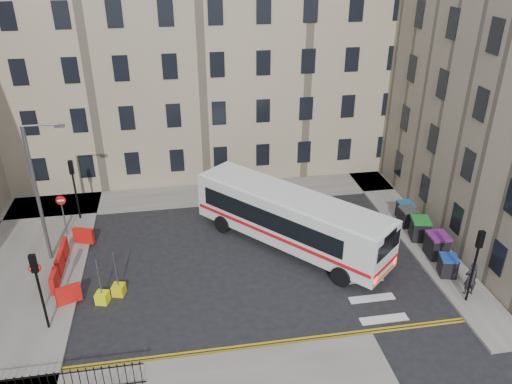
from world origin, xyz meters
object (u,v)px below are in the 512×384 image
object	(u,v)px
wheelie_bin_c	(420,229)
bollard_yellow	(102,298)
streetlamp	(37,193)
wheelie_bin_b	(437,245)
bus	(290,217)
wheelie_bin_d	(407,217)
pedestrian	(471,279)
wheelie_bin_e	(405,210)
bollard_chevron	(119,290)
wheelie_bin_a	(448,265)

from	to	relation	value
wheelie_bin_c	bollard_yellow	distance (m)	18.76
streetlamp	wheelie_bin_b	world-z (taller)	streetlamp
streetlamp	bus	world-z (taller)	streetlamp
wheelie_bin_b	wheelie_bin_d	xyz separation A→B (m)	(-0.17, 3.57, -0.12)
wheelie_bin_b	bollard_yellow	xyz separation A→B (m)	(-18.65, -0.89, -0.56)
wheelie_bin_b	pedestrian	distance (m)	3.54
wheelie_bin_b	bollard_yellow	bearing A→B (deg)	-175.43
wheelie_bin_c	bollard_yellow	xyz separation A→B (m)	(-18.54, -2.80, -0.53)
wheelie_bin_e	wheelie_bin_b	bearing A→B (deg)	-90.06
wheelie_bin_b	bollard_chevron	bearing A→B (deg)	-176.97
streetlamp	bollard_chevron	world-z (taller)	streetlamp
streetlamp	bollard_yellow	bearing A→B (deg)	-52.91
wheelie_bin_d	wheelie_bin_e	bearing A→B (deg)	72.17
pedestrian	wheelie_bin_d	bearing A→B (deg)	-86.06
wheelie_bin_d	pedestrian	bearing A→B (deg)	-91.36
streetlamp	wheelie_bin_c	distance (m)	22.20
bus	bollard_chevron	size ratio (longest dim) A/B	18.71
pedestrian	bollard_yellow	size ratio (longest dim) A/B	3.20
wheelie_bin_a	streetlamp	bearing A→B (deg)	-179.28
wheelie_bin_a	wheelie_bin_e	xyz separation A→B (m)	(0.32, 6.19, -0.00)
streetlamp	bus	xyz separation A→B (m)	(13.90, -0.81, -2.38)
wheelie_bin_a	wheelie_bin_c	world-z (taller)	wheelie_bin_c
pedestrian	bollard_yellow	xyz separation A→B (m)	(-18.62, 2.64, -0.81)
pedestrian	bollard_chevron	world-z (taller)	pedestrian
wheelie_bin_e	bus	bearing A→B (deg)	-167.50
streetlamp	wheelie_bin_b	size ratio (longest dim) A/B	5.79
bus	wheelie_bin_c	world-z (taller)	bus
bus	wheelie_bin_b	world-z (taller)	bus
wheelie_bin_a	bollard_yellow	bearing A→B (deg)	-168.39
bus	bollard_chevron	xyz separation A→B (m)	(-9.80, -3.06, -1.66)
bus	wheelie_bin_b	bearing A→B (deg)	-59.44
wheelie_bin_d	wheelie_bin_e	distance (m)	0.86
wheelie_bin_e	bollard_chevron	xyz separation A→B (m)	(-17.93, -4.77, -0.42)
wheelie_bin_a	wheelie_bin_e	distance (m)	6.20
streetlamp	bollard_chevron	size ratio (longest dim) A/B	13.57
wheelie_bin_b	bollard_yellow	distance (m)	18.68
wheelie_bin_e	streetlamp	bearing A→B (deg)	-177.03
streetlamp	wheelie_bin_e	size ratio (longest dim) A/B	7.20
pedestrian	wheelie_bin_a	bearing A→B (deg)	-79.35
wheelie_bin_d	wheelie_bin_e	size ratio (longest dim) A/B	1.04
wheelie_bin_d	bollard_chevron	bearing A→B (deg)	-169.99
wheelie_bin_d	pedestrian	size ratio (longest dim) A/B	0.61
pedestrian	bollard_chevron	xyz separation A→B (m)	(-17.85, 3.16, -0.81)
pedestrian	streetlamp	bearing A→B (deg)	-14.99
wheelie_bin_b	wheelie_bin_e	xyz separation A→B (m)	(0.05, 4.40, -0.14)
wheelie_bin_b	wheelie_bin_c	world-z (taller)	wheelie_bin_b
bus	bollard_yellow	xyz separation A→B (m)	(-10.58, -3.58, -1.66)
streetlamp	wheelie_bin_d	xyz separation A→B (m)	(21.80, 0.07, -3.60)
wheelie_bin_d	wheelie_bin_b	bearing A→B (deg)	-89.73
bus	bollard_chevron	bearing A→B (deg)	156.31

